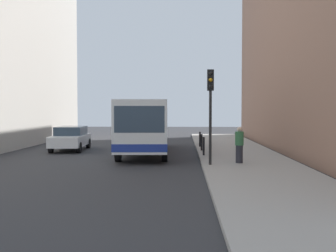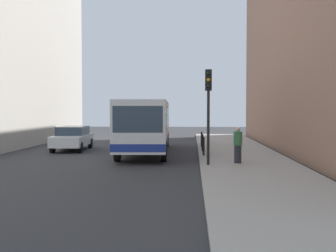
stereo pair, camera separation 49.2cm
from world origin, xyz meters
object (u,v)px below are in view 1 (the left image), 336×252
at_px(bus, 145,123).
at_px(car_beside_bus, 71,138).
at_px(pedestrian_near_signal, 239,145).
at_px(bollard_mid, 202,142).
at_px(bollard_near, 204,146).
at_px(bollard_far, 200,139).
at_px(traffic_light, 210,99).

relative_size(bus, car_beside_bus, 2.48).
xyz_separation_m(car_beside_bus, pedestrian_near_signal, (9.47, -6.81, 0.17)).
bearing_deg(pedestrian_near_signal, bollard_mid, 24.92).
height_order(car_beside_bus, pedestrian_near_signal, pedestrian_near_signal).
bearing_deg(bollard_near, car_beside_bus, 154.83).
xyz_separation_m(bollard_near, bollard_mid, (0.00, 2.54, 0.00)).
relative_size(bollard_near, bollard_mid, 1.00).
xyz_separation_m(bus, pedestrian_near_signal, (4.73, -5.47, -0.77)).
bearing_deg(bus, bollard_mid, 179.08).
xyz_separation_m(bus, bollard_near, (3.29, -2.44, -1.10)).
height_order(bollard_far, pedestrian_near_signal, pedestrian_near_signal).
xyz_separation_m(traffic_light, bollard_mid, (-0.10, 6.26, -2.38)).
distance_m(bus, bollard_far, 4.35).
bearing_deg(bollard_near, traffic_light, -88.46).
bearing_deg(car_beside_bus, bollard_mid, 168.37).
height_order(bus, pedestrian_near_signal, bus).
relative_size(traffic_light, pedestrian_near_signal, 2.53).
relative_size(bus, pedestrian_near_signal, 6.87).
bearing_deg(car_beside_bus, bollard_far, -173.69).
bearing_deg(bollard_mid, car_beside_bus, 171.23).
height_order(traffic_light, bollard_near, traffic_light).
bearing_deg(bus, bollard_near, 140.83).
distance_m(bus, pedestrian_near_signal, 7.27).
xyz_separation_m(bollard_mid, bollard_far, (0.00, 2.54, 0.00)).
height_order(bus, bollard_far, bus).
bearing_deg(bollard_far, car_beside_bus, -170.84).
distance_m(car_beside_bus, bollard_near, 8.88).
distance_m(car_beside_bus, bollard_far, 8.14).
distance_m(traffic_light, bollard_far, 9.12).
height_order(bollard_near, bollard_mid, same).
distance_m(bus, traffic_light, 7.15).
height_order(car_beside_bus, bollard_mid, car_beside_bus).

